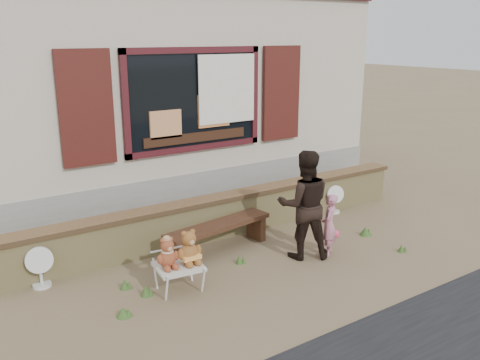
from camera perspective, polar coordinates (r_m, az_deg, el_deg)
ground at (r=7.45m, az=2.58°, el=-8.49°), size 80.00×80.00×0.00m
shopfront at (r=10.78m, az=-11.69°, el=9.89°), size 8.04×5.13×4.00m
brick_wall at (r=8.09m, az=-1.57°, el=-3.84°), size 7.10×0.36×0.67m
bench at (r=7.45m, az=-2.44°, el=-5.76°), size 1.77×0.61×0.44m
folding_chair at (r=6.42m, az=-6.90°, el=-9.70°), size 0.61×0.55×0.34m
teddy_bear_left at (r=6.29m, az=-8.18°, el=-8.03°), size 0.32×0.28×0.40m
teddy_bear_right at (r=6.36m, az=-5.79°, el=-7.40°), size 0.36×0.32×0.45m
child at (r=7.41m, az=9.95°, el=-5.00°), size 0.40×0.38×0.92m
adult at (r=7.20m, az=7.22°, el=-2.76°), size 0.95×0.89×1.57m
fan_left at (r=6.95m, az=-21.55°, el=-9.03°), size 0.35×0.23×0.55m
fan_right at (r=9.24m, az=10.53°, el=-2.10°), size 0.33×0.22×0.52m
grass_tufts at (r=6.79m, az=-0.16°, el=-10.37°), size 4.84×1.57×0.15m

